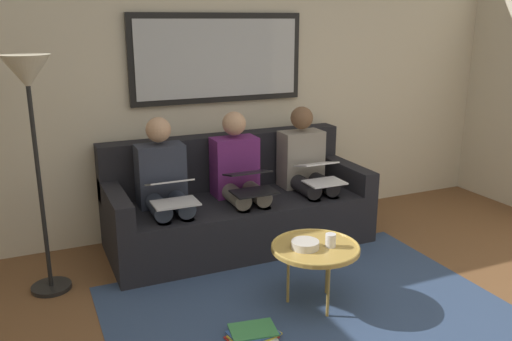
# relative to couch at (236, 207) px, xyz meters

# --- Properties ---
(wall_rear) EXTENTS (6.00, 0.12, 2.60)m
(wall_rear) POSITION_rel_couch_xyz_m (0.00, -0.48, 0.99)
(wall_rear) COLOR beige
(wall_rear) RESTS_ON ground_plane
(area_rug) EXTENTS (2.60, 1.80, 0.01)m
(area_rug) POSITION_rel_couch_xyz_m (0.00, 1.27, -0.31)
(area_rug) COLOR #33476B
(area_rug) RESTS_ON ground_plane
(couch) EXTENTS (2.20, 0.90, 0.90)m
(couch) POSITION_rel_couch_xyz_m (0.00, 0.00, 0.00)
(couch) COLOR black
(couch) RESTS_ON ground_plane
(framed_mirror) EXTENTS (1.56, 0.05, 0.76)m
(framed_mirror) POSITION_rel_couch_xyz_m (0.00, -0.39, 1.24)
(framed_mirror) COLOR black
(coffee_table) EXTENTS (0.59, 0.59, 0.44)m
(coffee_table) POSITION_rel_couch_xyz_m (-0.08, 1.22, 0.10)
(coffee_table) COLOR tan
(coffee_table) RESTS_ON ground_plane
(cup) EXTENTS (0.07, 0.07, 0.09)m
(cup) POSITION_rel_couch_xyz_m (-0.16, 1.26, 0.16)
(cup) COLOR silver
(cup) RESTS_ON coffee_table
(bowl) EXTENTS (0.18, 0.18, 0.05)m
(bowl) POSITION_rel_couch_xyz_m (0.00, 1.21, 0.14)
(bowl) COLOR beige
(bowl) RESTS_ON coffee_table
(person_left) EXTENTS (0.38, 0.58, 1.14)m
(person_left) POSITION_rel_couch_xyz_m (-0.64, 0.07, 0.30)
(person_left) COLOR gray
(person_left) RESTS_ON couch
(laptop_white) EXTENTS (0.32, 0.38, 0.16)m
(laptop_white) POSITION_rel_couch_xyz_m (-0.64, 0.31, 0.32)
(laptop_white) COLOR white
(person_middle) EXTENTS (0.38, 0.58, 1.14)m
(person_middle) POSITION_rel_couch_xyz_m (0.00, 0.07, 0.30)
(person_middle) COLOR #66236B
(person_middle) RESTS_ON couch
(laptop_black) EXTENTS (0.35, 0.37, 0.16)m
(laptop_black) POSITION_rel_couch_xyz_m (0.00, 0.31, 0.32)
(laptop_black) COLOR black
(person_right) EXTENTS (0.38, 0.58, 1.14)m
(person_right) POSITION_rel_couch_xyz_m (0.64, 0.07, 0.30)
(person_right) COLOR #2D3342
(person_right) RESTS_ON couch
(laptop_silver) EXTENTS (0.34, 0.38, 0.16)m
(laptop_silver) POSITION_rel_couch_xyz_m (0.64, 0.30, 0.32)
(laptop_silver) COLOR silver
(magazine_stack) EXTENTS (0.33, 0.28, 0.05)m
(magazine_stack) POSITION_rel_couch_xyz_m (0.47, 1.43, -0.28)
(magazine_stack) COLOR red
(magazine_stack) RESTS_ON ground_plane
(standing_lamp) EXTENTS (0.32, 0.32, 1.66)m
(standing_lamp) POSITION_rel_couch_xyz_m (1.55, 0.27, 1.06)
(standing_lamp) COLOR black
(standing_lamp) RESTS_ON ground_plane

